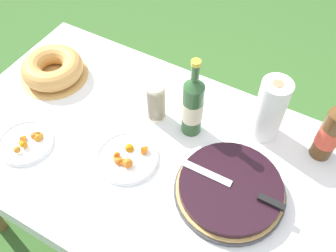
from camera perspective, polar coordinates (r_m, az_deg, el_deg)
ground_plane at (r=2.09m, az=-2.63°, el=-15.19°), size 16.00×16.00×0.00m
garden_table at (r=1.50m, az=-3.57°, el=-5.00°), size 1.52×0.90×0.75m
tablecloth at (r=1.44m, az=-3.70°, el=-3.57°), size 1.53×0.91×0.10m
berry_tart at (r=1.31m, az=9.43°, el=-9.47°), size 0.39×0.39×0.06m
serving_knife at (r=1.28m, az=10.84°, el=-9.24°), size 0.38×0.03×0.01m
bundt_cake at (r=1.72m, az=-17.20°, el=8.40°), size 0.30×0.30×0.09m
cup_stack at (r=1.45m, az=-1.83°, el=3.73°), size 0.07×0.07×0.18m
cider_bottle_green at (r=1.37m, az=3.78°, el=3.05°), size 0.08×0.08×0.36m
cider_bottle_amber at (r=1.42m, az=23.60°, el=-0.82°), size 0.08×0.08×0.34m
snack_plate_near at (r=1.52m, az=-20.80°, el=-2.28°), size 0.21×0.21×0.05m
snack_plate_left at (r=1.39m, az=-6.26°, el=-4.76°), size 0.23×0.23×0.05m
paper_towel_roll at (r=1.41m, az=15.26°, el=2.42°), size 0.11×0.11×0.27m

